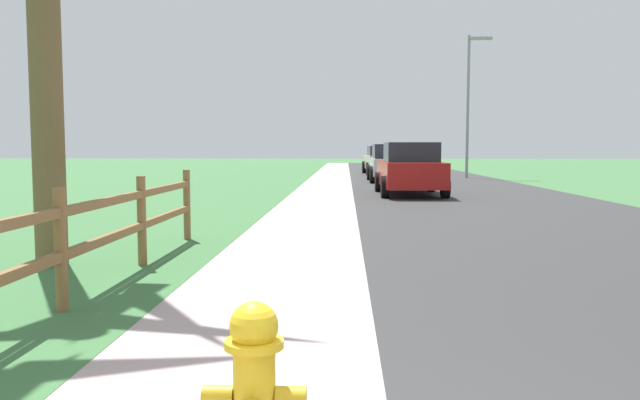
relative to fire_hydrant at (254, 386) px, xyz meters
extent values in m
plane|color=#3B6B3B|center=(0.65, 23.90, -0.40)|extent=(120.00, 120.00, 0.00)
cube|color=#2F2F2F|center=(4.15, 25.90, -0.40)|extent=(7.00, 66.00, 0.01)
cube|color=#B19997|center=(-2.35, 25.90, -0.40)|extent=(6.00, 66.00, 0.01)
cube|color=#3B6B3B|center=(-3.85, 25.90, -0.39)|extent=(5.00, 66.00, 0.00)
cylinder|color=yellow|center=(0.00, 0.01, 0.19)|extent=(0.27, 0.27, 0.03)
sphere|color=yellow|center=(0.00, 0.01, 0.27)|extent=(0.22, 0.22, 0.22)
cube|color=gold|center=(0.00, 0.01, 0.34)|extent=(0.04, 0.04, 0.04)
cylinder|color=gold|center=(-0.17, 0.01, -0.05)|extent=(0.14, 0.10, 0.10)
cylinder|color=gold|center=(0.17, 0.01, -0.05)|extent=(0.14, 0.10, 0.10)
cylinder|color=brown|center=(-2.13, 2.73, 0.16)|extent=(0.11, 0.11, 1.12)
cylinder|color=brown|center=(-2.13, 4.99, 0.16)|extent=(0.11, 0.11, 1.12)
cylinder|color=brown|center=(-2.13, 7.25, 0.16)|extent=(0.11, 0.11, 1.12)
cube|color=brown|center=(-2.13, 2.73, 0.10)|extent=(0.07, 9.04, 0.09)
cube|color=brown|center=(-2.13, 2.73, 0.50)|extent=(0.07, 9.04, 0.09)
cylinder|color=brown|center=(-3.25, 4.92, 2.85)|extent=(0.39, 0.39, 6.50)
cube|color=maroon|center=(2.42, 17.24, 0.26)|extent=(1.85, 4.39, 0.76)
cube|color=#1E232B|center=(2.43, 16.97, 0.94)|extent=(1.59, 1.90, 0.59)
cylinder|color=black|center=(3.33, 15.91, -0.07)|extent=(0.23, 0.66, 0.66)
cylinder|color=black|center=(1.57, 15.88, -0.07)|extent=(0.23, 0.66, 0.66)
cylinder|color=black|center=(3.28, 18.61, -0.07)|extent=(0.23, 0.66, 0.66)
cylinder|color=black|center=(1.52, 18.58, -0.07)|extent=(0.23, 0.66, 0.66)
cube|color=#B7BABF|center=(2.43, 25.02, 0.25)|extent=(1.87, 4.39, 0.71)
cube|color=#1E232B|center=(2.43, 25.11, 0.92)|extent=(1.63, 2.27, 0.62)
cylinder|color=black|center=(3.36, 23.67, -0.05)|extent=(0.23, 0.71, 0.71)
cylinder|color=black|center=(1.53, 23.66, -0.05)|extent=(0.23, 0.71, 0.71)
cylinder|color=black|center=(3.33, 26.38, -0.05)|extent=(0.23, 0.71, 0.71)
cylinder|color=black|center=(1.50, 26.36, -0.05)|extent=(0.23, 0.71, 0.71)
cube|color=#C6B793|center=(2.51, 32.69, 0.27)|extent=(2.12, 5.00, 0.75)
cube|color=#1E232B|center=(2.51, 32.52, 0.91)|extent=(1.77, 2.33, 0.52)
cylinder|color=black|center=(3.52, 31.21, -0.05)|extent=(0.25, 0.71, 0.70)
cylinder|color=black|center=(1.63, 31.12, -0.05)|extent=(0.25, 0.71, 0.70)
cylinder|color=black|center=(3.39, 34.26, -0.05)|extent=(0.25, 0.71, 0.70)
cylinder|color=black|center=(1.49, 34.17, -0.05)|extent=(0.25, 0.71, 0.70)
cylinder|color=gray|center=(6.35, 28.62, 3.04)|extent=(0.14, 0.14, 6.88)
cube|color=#999999|center=(6.90, 28.62, 6.33)|extent=(1.10, 0.20, 0.14)
camera|label=1|loc=(0.41, -2.77, 1.07)|focal=35.65mm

